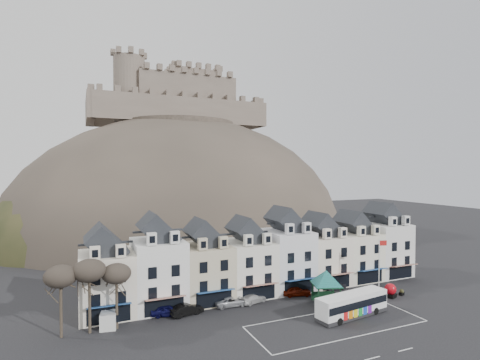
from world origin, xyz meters
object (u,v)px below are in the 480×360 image
car_navy (168,310)px  bus_shelter (326,278)px  car_black (187,310)px  car_silver (231,301)px  car_white (253,298)px  white_van (109,317)px  car_maroon (296,291)px  flagpole (380,264)px  bus (352,304)px  car_charcoal (335,286)px  red_buoy (390,290)px

car_navy → bus_shelter: bearing=-87.4°
car_black → car_silver: bearing=-95.3°
bus_shelter → car_white: bus_shelter is taller
white_van → car_silver: (16.02, 0.00, -0.30)m
car_navy → car_black: 2.43m
car_white → car_maroon: bearing=-105.4°
car_black → car_maroon: (17.11, 0.74, 0.02)m
flagpole → car_silver: 22.84m
white_van → car_navy: 7.17m
car_black → car_maroon: car_maroon is taller
bus → car_black: size_ratio=2.46×
car_black → car_charcoal: bearing=-100.1°
bus_shelter → white_van: size_ratio=1.60×
white_van → car_white: (19.34, -0.11, -0.33)m
red_buoy → car_white: size_ratio=0.48×
car_navy → red_buoy: bearing=-86.4°
car_black → car_silver: 6.59m
red_buoy → flagpole: bearing=146.3°
bus_shelter → bus: bearing=-68.2°
bus → car_navy: size_ratio=2.49×
bus → car_maroon: size_ratio=2.47×
car_navy → car_charcoal: car_navy is taller
white_van → car_navy: white_van is taller
bus_shelter → car_navy: size_ratio=1.62×
car_white → flagpole: bearing=-121.7°
flagpole → car_maroon: bearing=155.2°
bus → car_silver: (-12.99, 9.63, -1.01)m
bus_shelter → car_black: bearing=-172.2°
car_black → car_white: size_ratio=1.03×
flagpole → car_white: 19.67m
red_buoy → car_black: (-29.65, 5.33, -0.32)m
flagpole → white_van: bearing=172.2°
white_van → car_white: 19.35m
flagpole → car_white: (-18.50, 5.10, -4.33)m
flagpole → car_navy: 31.40m
flagpole → car_black: size_ratio=1.96×
bus → car_navy: bearing=148.4°
red_buoy → flagpole: flagpole is taller
white_van → car_maroon: bearing=9.8°
bus → bus_shelter: size_ratio=1.53×
white_van → car_silver: size_ratio=0.95×
bus_shelter → flagpole: size_ratio=0.82×
bus → red_buoy: size_ratio=5.31×
car_navy → car_white: (12.18, -0.11, -0.12)m
car_black → car_white: car_black is taller
car_maroon → flagpole: bearing=-100.2°
bus → car_black: bus is taller
bus → white_van: (-29.02, 9.63, -0.70)m
car_navy → car_silver: bearing=-75.6°
red_buoy → car_black: red_buoy is taller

